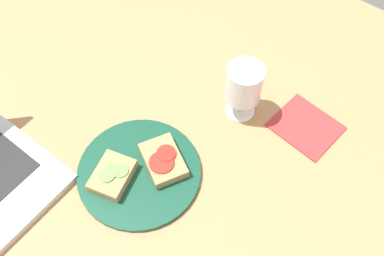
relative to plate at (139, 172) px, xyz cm
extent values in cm
cube|color=#B27F51|center=(7.87, -2.86, -2.07)|extent=(140.00, 140.00, 3.00)
cylinder|color=#144733|center=(0.00, 0.00, 0.00)|extent=(25.71, 25.71, 1.13)
cube|color=#A88456|center=(4.52, -2.95, 1.71)|extent=(11.22, 12.49, 2.30)
cylinder|color=red|center=(5.58, -3.36, 3.17)|extent=(3.94, 3.94, 0.61)
cylinder|color=red|center=(3.40, -3.43, 3.08)|extent=(5.14, 5.14, 0.43)
cube|color=#A88456|center=(-4.52, 2.95, 1.81)|extent=(10.68, 9.12, 2.49)
cylinder|color=#6BB74C|center=(-3.07, 1.91, 3.21)|extent=(3.37, 3.37, 0.31)
cylinder|color=#6BB74C|center=(-4.20, 3.15, 3.27)|extent=(3.23, 3.23, 0.43)
cylinder|color=#6BB74C|center=(-5.51, 3.31, 3.24)|extent=(3.35, 3.35, 0.36)
cylinder|color=white|center=(26.16, -7.49, -0.37)|extent=(6.70, 6.70, 0.40)
cylinder|color=white|center=(26.16, -7.49, 2.46)|extent=(0.98, 0.98, 5.25)
cylinder|color=white|center=(26.16, -7.49, 9.30)|extent=(7.91, 7.91, 8.42)
cylinder|color=white|center=(26.16, -7.49, 8.50)|extent=(7.28, 7.28, 6.82)
cube|color=#B23333|center=(31.45, -21.63, -0.37)|extent=(13.61, 15.04, 0.40)
camera|label=1|loc=(-25.50, -33.71, 79.32)|focal=40.00mm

